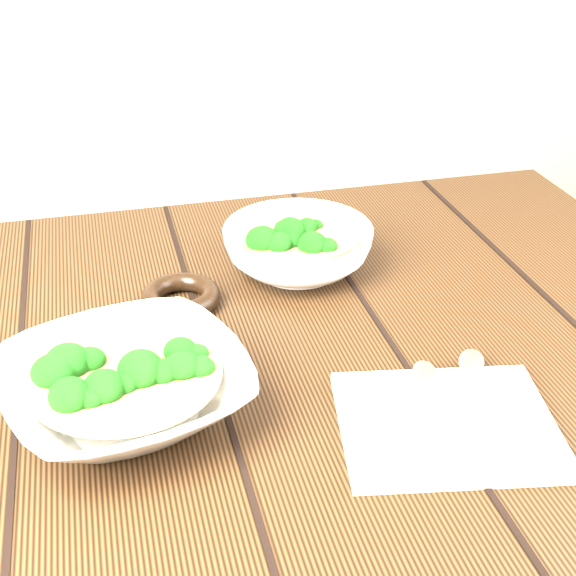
{
  "coord_description": "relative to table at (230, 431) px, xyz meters",
  "views": [
    {
      "loc": [
        -0.11,
        -0.73,
        1.25
      ],
      "look_at": [
        0.08,
        0.02,
        0.8
      ],
      "focal_mm": 50.0,
      "sensor_mm": 36.0,
      "label": 1
    }
  ],
  "objects": [
    {
      "name": "table",
      "position": [
        0.0,
        0.0,
        0.0
      ],
      "size": [
        1.2,
        0.8,
        0.75
      ],
      "color": "#33200E",
      "rests_on": "ground"
    },
    {
      "name": "soup_bowl_front",
      "position": [
        -0.11,
        -0.09,
        0.15
      ],
      "size": [
        0.28,
        0.28,
        0.07
      ],
      "color": "white",
      "rests_on": "table"
    },
    {
      "name": "soup_bowl_back",
      "position": [
        0.12,
        0.15,
        0.15
      ],
      "size": [
        0.21,
        0.21,
        0.07
      ],
      "color": "white",
      "rests_on": "table"
    },
    {
      "name": "trivet",
      "position": [
        -0.04,
        0.1,
        0.13
      ],
      "size": [
        0.1,
        0.1,
        0.02
      ],
      "primitive_type": "torus",
      "rotation": [
        0.0,
        0.0,
        -0.1
      ],
      "color": "black",
      "rests_on": "table"
    },
    {
      "name": "napkin",
      "position": [
        0.18,
        -0.19,
        0.13
      ],
      "size": [
        0.23,
        0.2,
        0.01
      ],
      "primitive_type": "cube",
      "rotation": [
        0.0,
        0.0,
        -0.18
      ],
      "color": "beige",
      "rests_on": "table"
    },
    {
      "name": "spoon_left",
      "position": [
        0.18,
        -0.15,
        0.13
      ],
      "size": [
        0.06,
        0.16,
        0.01
      ],
      "color": "#ABA897",
      "rests_on": "napkin"
    },
    {
      "name": "spoon_right",
      "position": [
        0.22,
        -0.14,
        0.13
      ],
      "size": [
        0.09,
        0.15,
        0.01
      ],
      "color": "#ABA897",
      "rests_on": "napkin"
    }
  ]
}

